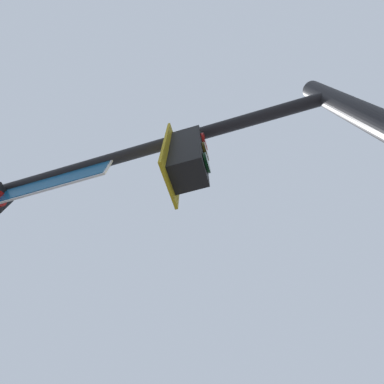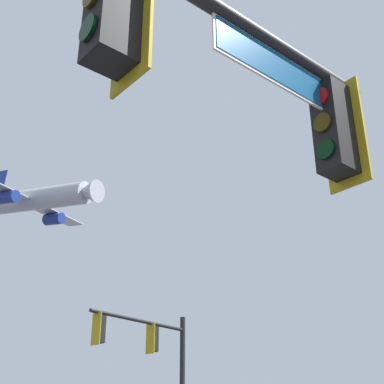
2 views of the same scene
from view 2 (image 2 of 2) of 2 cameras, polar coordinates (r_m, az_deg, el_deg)
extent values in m
cube|color=gold|center=(4.57, -6.26, 17.98)|extent=(0.03, 0.52, 1.30)
cube|color=black|center=(4.50, -8.37, 18.96)|extent=(0.36, 0.32, 1.10)
cylinder|color=black|center=(4.20, -11.06, 16.79)|extent=(0.03, 0.22, 0.22)
cube|color=gold|center=(6.25, 15.91, 5.93)|extent=(0.03, 0.52, 1.30)
cube|color=black|center=(6.11, 14.87, 6.54)|extent=(0.36, 0.32, 1.10)
cylinder|color=black|center=(6.44, 14.28, 11.20)|extent=(0.04, 0.04, 0.12)
cylinder|color=red|center=(6.14, 13.42, 9.84)|extent=(0.03, 0.22, 0.22)
cylinder|color=#392D05|center=(5.96, 13.73, 7.22)|extent=(0.03, 0.22, 0.22)
cylinder|color=black|center=(5.80, 14.05, 4.45)|extent=(0.03, 0.22, 0.22)
cube|color=#0A4C7F|center=(5.83, 10.21, 12.22)|extent=(2.06, 0.05, 0.38)
cube|color=white|center=(5.83, 10.21, 12.22)|extent=(2.12, 0.03, 0.44)
cylinder|color=black|center=(24.19, -5.53, -13.52)|extent=(5.61, 1.17, 0.16)
cube|color=gold|center=(24.53, -4.46, -15.31)|extent=(0.12, 0.52, 1.30)
cube|color=black|center=(24.66, -4.15, -15.37)|extent=(0.41, 0.38, 1.10)
cylinder|color=black|center=(24.77, -4.10, -13.98)|extent=(0.04, 0.04, 0.12)
cylinder|color=red|center=(24.86, -3.79, -14.69)|extent=(0.07, 0.22, 0.22)
cylinder|color=#392D05|center=(24.81, -3.81, -15.44)|extent=(0.07, 0.22, 0.22)
cylinder|color=black|center=(24.76, -3.84, -16.19)|extent=(0.07, 0.22, 0.22)
cube|color=gold|center=(22.43, -10.18, -14.13)|extent=(0.12, 0.52, 1.30)
cube|color=black|center=(22.56, -9.81, -14.21)|extent=(0.41, 0.38, 1.10)
cylinder|color=black|center=(22.67, -9.69, -12.70)|extent=(0.04, 0.04, 0.12)
cylinder|color=red|center=(22.74, -9.36, -13.48)|extent=(0.07, 0.22, 0.22)
cylinder|color=#392D05|center=(22.68, -9.41, -14.29)|extent=(0.07, 0.22, 0.22)
cylinder|color=black|center=(22.63, -9.47, -15.11)|extent=(0.07, 0.22, 0.22)
cylinder|color=#B2B7C1|center=(101.26, -16.27, -0.74)|extent=(12.23, 23.45, 6.48)
cone|color=#B2B7C1|center=(93.36, -11.27, -0.06)|extent=(5.71, 6.58, 4.52)
cube|color=#B2B7C1|center=(102.09, -16.89, -1.13)|extent=(25.29, 12.93, 0.63)
cube|color=navy|center=(110.83, -19.81, 0.92)|extent=(1.35, 3.16, 5.46)
cylinder|color=navy|center=(97.58, -19.03, -0.55)|extent=(3.56, 4.70, 2.61)
cylinder|color=navy|center=(104.84, -14.50, -2.81)|extent=(3.56, 4.70, 2.61)
camera|label=1|loc=(4.21, -25.67, -23.44)|focal=28.00mm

